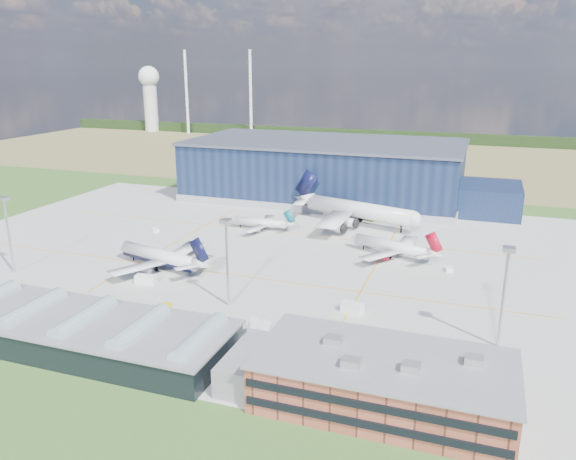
% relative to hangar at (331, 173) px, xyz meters
% --- Properties ---
extents(ground, '(600.00, 600.00, 0.00)m').
position_rel_hangar_xyz_m(ground, '(-2.81, -94.80, -11.62)').
color(ground, '#345921').
rests_on(ground, ground).
extents(apron, '(220.00, 160.00, 0.08)m').
position_rel_hangar_xyz_m(apron, '(-2.81, -84.80, -11.59)').
color(apron, '#9C9C97').
rests_on(apron, ground).
extents(farmland, '(600.00, 220.00, 0.01)m').
position_rel_hangar_xyz_m(farmland, '(-2.81, 125.20, -11.62)').
color(farmland, olive).
rests_on(farmland, ground).
extents(treeline, '(600.00, 8.00, 8.00)m').
position_rel_hangar_xyz_m(treeline, '(-2.81, 205.20, -7.62)').
color(treeline, black).
rests_on(treeline, ground).
extents(horizon_dressing, '(440.20, 18.00, 70.00)m').
position_rel_hangar_xyz_m(horizon_dressing, '(-194.11, 199.58, 22.58)').
color(horizon_dressing, silver).
rests_on(horizon_dressing, ground).
extents(hangar, '(145.00, 62.00, 26.10)m').
position_rel_hangar_xyz_m(hangar, '(0.00, 0.00, 0.00)').
color(hangar, '#101C38').
rests_on(hangar, ground).
extents(ops_building, '(46.00, 23.00, 10.90)m').
position_rel_hangar_xyz_m(ops_building, '(52.20, -154.81, -6.82)').
color(ops_building, brown).
rests_on(ops_building, ground).
extents(glass_concourse, '(78.00, 23.00, 8.60)m').
position_rel_hangar_xyz_m(glass_concourse, '(-9.26, -154.80, -7.93)').
color(glass_concourse, black).
rests_on(glass_concourse, ground).
extents(light_mast_west, '(2.60, 2.60, 23.00)m').
position_rel_hangar_xyz_m(light_mast_west, '(-62.81, -124.80, 3.82)').
color(light_mast_west, '#B5B7BD').
rests_on(light_mast_west, ground).
extents(light_mast_center, '(2.60, 2.60, 23.00)m').
position_rel_hangar_xyz_m(light_mast_center, '(7.19, -124.80, 3.82)').
color(light_mast_center, '#B5B7BD').
rests_on(light_mast_center, ground).
extents(light_mast_east, '(2.60, 2.60, 23.00)m').
position_rel_hangar_xyz_m(light_mast_east, '(72.19, -124.80, 3.82)').
color(light_mast_east, '#B5B7BD').
rests_on(light_mast_east, ground).
extents(airliner_navy, '(45.15, 44.57, 12.18)m').
position_rel_hangar_xyz_m(airliner_navy, '(-24.26, -106.80, -5.53)').
color(airliner_navy, silver).
rests_on(airliner_navy, ground).
extents(airliner_red, '(41.62, 41.19, 10.68)m').
position_rel_hangar_xyz_m(airliner_red, '(40.01, -72.80, -6.28)').
color(airliner_red, silver).
rests_on(airliner_red, ground).
extents(airliner_widebody, '(70.09, 69.28, 18.35)m').
position_rel_hangar_xyz_m(airliner_widebody, '(22.36, -40.48, -2.44)').
color(airliner_widebody, silver).
rests_on(airliner_widebody, ground).
extents(airliner_regional, '(26.26, 25.70, 8.47)m').
position_rel_hangar_xyz_m(airliner_regional, '(-10.96, -58.85, -7.38)').
color(airliner_regional, silver).
rests_on(airliner_regional, ground).
extents(gse_tug_a, '(2.05, 3.29, 1.36)m').
position_rel_hangar_xyz_m(gse_tug_a, '(-6.93, -132.34, -10.94)').
color(gse_tug_a, gold).
rests_on(gse_tug_a, ground).
extents(gse_tug_b, '(3.32, 3.37, 1.23)m').
position_rel_hangar_xyz_m(gse_tug_b, '(34.75, -127.74, -11.00)').
color(gse_tug_b, gold).
rests_on(gse_tug_b, ground).
extents(gse_van_a, '(6.06, 3.15, 2.54)m').
position_rel_hangar_xyz_m(gse_van_a, '(-21.12, -119.18, -10.35)').
color(gse_van_a, white).
rests_on(gse_van_a, ground).
extents(gse_cart_a, '(2.70, 3.40, 1.29)m').
position_rel_hangar_xyz_m(gse_cart_a, '(58.62, -80.50, -10.97)').
color(gse_cart_a, white).
rests_on(gse_cart_a, ground).
extents(gse_van_b, '(5.12, 5.84, 2.47)m').
position_rel_hangar_xyz_m(gse_van_b, '(32.40, -65.81, -10.38)').
color(gse_van_b, white).
rests_on(gse_van_b, ground).
extents(gse_tug_c, '(2.32, 3.36, 1.38)m').
position_rel_hangar_xyz_m(gse_tug_c, '(26.61, -32.80, -10.93)').
color(gse_tug_c, gold).
rests_on(gse_tug_c, ground).
extents(gse_cart_b, '(3.90, 3.76, 1.41)m').
position_rel_hangar_xyz_m(gse_cart_b, '(-46.30, -74.60, -10.91)').
color(gse_cart_b, white).
rests_on(gse_cart_b, ground).
extents(gse_van_c, '(6.06, 4.14, 2.65)m').
position_rel_hangar_xyz_m(gse_van_c, '(38.07, -118.50, -10.29)').
color(gse_van_c, white).
rests_on(gse_van_c, ground).
extents(airstair, '(3.82, 5.76, 3.42)m').
position_rel_hangar_xyz_m(airstair, '(21.14, -138.14, -9.90)').
color(airstair, white).
rests_on(airstair, ground).
extents(car_a, '(3.89, 1.67, 1.31)m').
position_rel_hangar_xyz_m(car_a, '(72.17, -142.80, -10.96)').
color(car_a, '#99999E').
rests_on(car_a, ground).
extents(car_b, '(3.49, 1.63, 1.11)m').
position_rel_hangar_xyz_m(car_b, '(65.00, -142.80, -11.06)').
color(car_b, '#99999E').
rests_on(car_b, ground).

